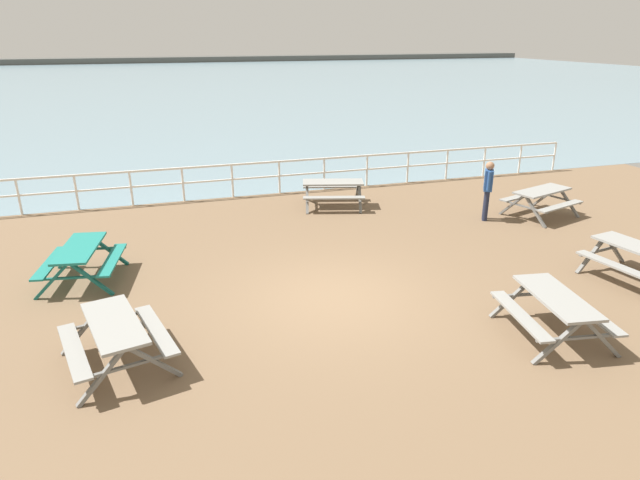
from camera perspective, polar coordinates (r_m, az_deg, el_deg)
The scene contains 11 objects.
ground_plane at distance 11.09m, azimuth 1.38°, elevation -6.43°, with size 30.00×24.00×0.20m, color brown.
sea_band at distance 62.36m, azimuth -14.99°, elevation 15.49°, with size 142.00×90.00×0.01m, color gray.
distant_shoreline at distance 105.25m, azimuth -16.43°, elevation 17.23°, with size 142.00×6.00×1.80m, color #4C4C47.
seaward_railing at distance 17.88m, azimuth -6.65°, elevation 6.92°, with size 23.07×0.07×1.08m.
picnic_table_near_left at distance 10.29m, azimuth 23.18°, elevation -6.26°, with size 1.78×2.01×0.80m.
picnic_table_near_right at distance 9.24m, azimuth -20.41°, elevation -8.96°, with size 1.88×2.10×0.80m.
picnic_table_mid_centre at distance 16.61m, azimuth 1.35°, elevation 5.44°, with size 2.14×1.94×0.80m.
picnic_table_far_right at distance 16.92m, azimuth 21.95°, elevation 4.22°, with size 2.16×1.96×0.80m.
picnic_table_seaward at distance 12.57m, azimuth -23.52°, elevation -1.46°, with size 1.80×2.03×0.80m.
picnic_table_corner at distance 13.33m, azimuth 30.00°, elevation -1.34°, with size 1.79×2.02×0.80m.
visitor at distance 15.97m, azimuth 16.97°, elevation 5.27°, with size 0.36×0.47×1.66m.
Camera 1 is at (-3.21, -9.33, 4.96)m, focal length 30.93 mm.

